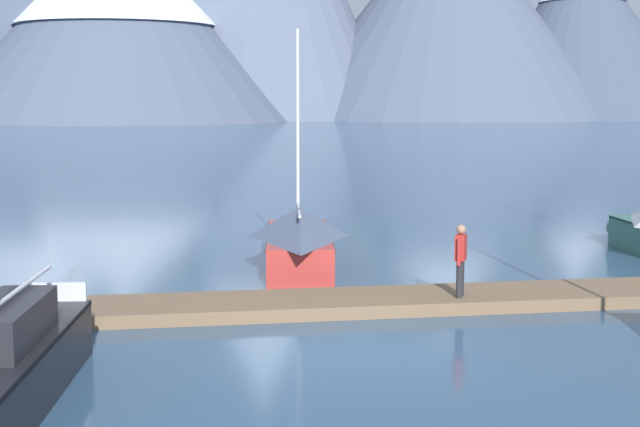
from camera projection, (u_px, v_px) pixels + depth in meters
ground_plane at (361, 358)px, 17.57m from camera, size 700.00×700.00×0.00m
mountain_shoulder_ridge at (117, 14)px, 184.06m from camera, size 72.67×72.67×39.39m
mountain_rear_spur at (447, 6)px, 202.24m from camera, size 74.03×74.03×47.16m
mountain_north_horn at (581, 30)px, 205.08m from camera, size 56.03×56.03×37.70m
dock at (331, 303)px, 21.49m from camera, size 29.82×3.22×0.30m
sailboat_second_berth at (5, 371)px, 14.41m from camera, size 1.86×6.99×7.06m
sailboat_mid_dock_port at (299, 238)px, 26.63m from camera, size 2.43×6.90×6.86m
person_on_dock at (461, 256)px, 21.37m from camera, size 0.37×0.54×1.69m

